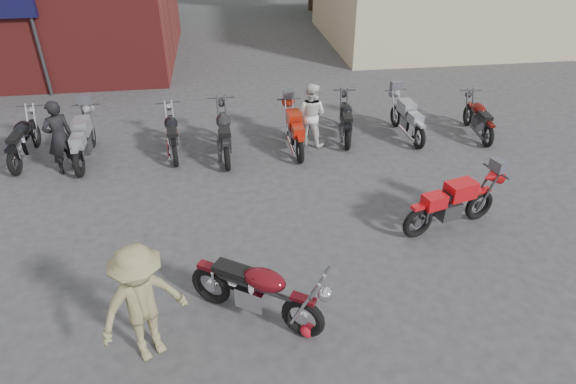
{
  "coord_description": "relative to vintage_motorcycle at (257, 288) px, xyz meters",
  "views": [
    {
      "loc": [
        -1.27,
        -5.78,
        5.45
      ],
      "look_at": [
        -0.23,
        1.52,
        0.9
      ],
      "focal_mm": 30.0,
      "sensor_mm": 36.0,
      "label": 1
    }
  ],
  "objects": [
    {
      "name": "sportbike",
      "position": [
        3.84,
        1.84,
        -0.04
      ],
      "size": [
        2.11,
        1.17,
        1.16
      ],
      "primitive_type": null,
      "rotation": [
        0.0,
        0.0,
        0.27
      ],
      "color": "red",
      "rests_on": "ground"
    },
    {
      "name": "row_bike_2",
      "position": [
        -1.57,
        5.81,
        -0.06
      ],
      "size": [
        0.85,
        1.98,
        1.11
      ],
      "primitive_type": null,
      "rotation": [
        0.0,
        0.0,
        1.68
      ],
      "color": "black",
      "rests_on": "ground"
    },
    {
      "name": "row_bike_0",
      "position": [
        -5.05,
        5.94,
        -0.04
      ],
      "size": [
        0.67,
        2.0,
        1.16
      ],
      "primitive_type": null,
      "rotation": [
        0.0,
        0.0,
        1.56
      ],
      "color": "black",
      "rests_on": "ground"
    },
    {
      "name": "brick_building",
      "position": [
        -8.02,
        14.58,
        1.38
      ],
      "size": [
        12.0,
        8.0,
        4.0
      ],
      "primitive_type": "cube",
      "color": "maroon",
      "rests_on": "ground"
    },
    {
      "name": "row_bike_4",
      "position": [
        1.41,
        5.58,
        -0.06
      ],
      "size": [
        0.68,
        1.95,
        1.13
      ],
      "primitive_type": null,
      "rotation": [
        0.0,
        0.0,
        1.59
      ],
      "color": "#AC1E0E",
      "rests_on": "ground"
    },
    {
      "name": "row_bike_5",
      "position": [
        2.84,
        6.08,
        -0.06
      ],
      "size": [
        0.94,
        2.01,
        1.12
      ],
      "primitive_type": null,
      "rotation": [
        0.0,
        0.0,
        1.41
      ],
      "color": "black",
      "rests_on": "ground"
    },
    {
      "name": "row_bike_3",
      "position": [
        -0.31,
        5.55,
        0.0
      ],
      "size": [
        0.76,
        2.17,
        1.25
      ],
      "primitive_type": null,
      "rotation": [
        0.0,
        0.0,
        1.59
      ],
      "color": "black",
      "rests_on": "ground"
    },
    {
      "name": "row_bike_1",
      "position": [
        -3.62,
        5.68,
        -0.02
      ],
      "size": [
        0.75,
        2.09,
        1.2
      ],
      "primitive_type": null,
      "rotation": [
        0.0,
        0.0,
        1.6
      ],
      "color": "gray",
      "rests_on": "ground"
    },
    {
      "name": "row_bike_7",
      "position": [
        6.33,
        5.73,
        -0.09
      ],
      "size": [
        0.78,
        1.89,
        1.07
      ],
      "primitive_type": null,
      "rotation": [
        0.0,
        0.0,
        1.48
      ],
      "color": "#4D0C09",
      "rests_on": "ground"
    },
    {
      "name": "vintage_motorcycle",
      "position": [
        0.0,
        0.0,
        0.0
      ],
      "size": [
        2.17,
        1.77,
        1.24
      ],
      "primitive_type": null,
      "rotation": [
        0.0,
        0.0,
        -0.58
      ],
      "color": "#570A12",
      "rests_on": "ground"
    },
    {
      "name": "helmet",
      "position": [
        0.68,
        -0.43,
        -0.51
      ],
      "size": [
        0.29,
        0.29,
        0.21
      ],
      "primitive_type": "ellipsoid",
      "rotation": [
        0.0,
        0.0,
        -0.33
      ],
      "color": "#A3111F",
      "rests_on": "ground"
    },
    {
      "name": "person_light",
      "position": [
        1.86,
        5.81,
        0.18
      ],
      "size": [
        0.98,
        0.93,
        1.61
      ],
      "primitive_type": "imported",
      "rotation": [
        0.0,
        0.0,
        2.59
      ],
      "color": "silver",
      "rests_on": "ground"
    },
    {
      "name": "row_bike_6",
      "position": [
        4.43,
        5.91,
        -0.06
      ],
      "size": [
        0.79,
        1.97,
        1.12
      ],
      "primitive_type": null,
      "rotation": [
        0.0,
        0.0,
        1.65
      ],
      "color": "gray",
      "rests_on": "ground"
    },
    {
      "name": "ground",
      "position": [
        0.98,
        0.58,
        -0.62
      ],
      "size": [
        90.0,
        90.0,
        0.0
      ],
      "primitive_type": "plane",
      "color": "#313133"
    },
    {
      "name": "person_tan",
      "position": [
        -1.52,
        -0.42,
        0.3
      ],
      "size": [
        1.37,
        1.18,
        1.83
      ],
      "primitive_type": "imported",
      "rotation": [
        0.0,
        0.0,
        0.53
      ],
      "color": "olive",
      "rests_on": "ground"
    },
    {
      "name": "person_dark",
      "position": [
        -3.97,
        5.18,
        0.24
      ],
      "size": [
        0.75,
        0.7,
        1.72
      ],
      "primitive_type": "imported",
      "rotation": [
        0.0,
        0.0,
        3.77
      ],
      "color": "black",
      "rests_on": "ground"
    }
  ]
}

